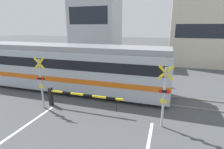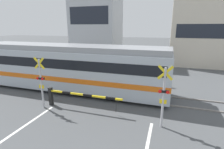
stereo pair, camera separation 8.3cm
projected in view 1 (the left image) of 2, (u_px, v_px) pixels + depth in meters
name	position (u px, v px, depth m)	size (l,w,h in m)	color
rail_track_near	(111.00, 98.00, 11.71)	(50.00, 0.10, 0.08)	gray
rail_track_far	(117.00, 91.00, 13.03)	(50.00, 0.10, 0.08)	gray
commuter_train	(68.00, 66.00, 12.93)	(14.64, 2.87, 3.39)	#ADB7C1
crossing_barrier_near	(69.00, 96.00, 10.17)	(4.61, 0.20, 1.12)	black
crossing_barrier_far	(146.00, 76.00, 14.38)	(4.61, 0.20, 1.12)	black
crossing_signal_left	(41.00, 81.00, 9.94)	(0.68, 0.15, 3.03)	#B2B2B7
crossing_signal_right	(164.00, 94.00, 7.98)	(0.68, 0.15, 3.03)	#B2B2B7
pedestrian	(122.00, 68.00, 16.45)	(0.38, 0.22, 1.58)	brown
building_left_of_street	(96.00, 21.00, 24.94)	(6.43, 5.24, 10.99)	#B2B7BC
building_right_of_street	(198.00, 34.00, 21.45)	(6.60, 5.24, 7.60)	beige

